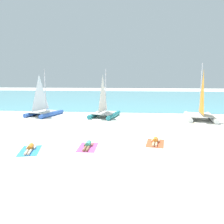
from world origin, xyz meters
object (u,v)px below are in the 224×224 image
at_px(towel_left, 30,151).
at_px(towel_right, 155,143).
at_px(towel_middle, 88,147).
at_px(sunbather_right, 155,141).
at_px(sailboat_teal, 104,110).
at_px(sailboat_blue, 43,109).
at_px(sunbather_middle, 88,145).
at_px(sailboat_white, 200,112).
at_px(sunbather_left, 30,148).

relative_size(towel_left, towel_right, 1.00).
height_order(towel_middle, sunbather_right, sunbather_right).
height_order(sailboat_teal, sailboat_blue, sailboat_blue).
distance_m(sailboat_teal, sunbather_middle, 10.13).
height_order(sailboat_white, sunbather_middle, sailboat_white).
height_order(sunbather_left, sunbather_middle, same).
relative_size(sailboat_teal, towel_middle, 2.66).
bearing_deg(sailboat_blue, sailboat_teal, 14.18).
xyz_separation_m(sailboat_teal, sailboat_blue, (-6.83, 0.17, 0.00)).
height_order(sailboat_blue, sunbather_right, sailboat_blue).
distance_m(sailboat_white, towel_left, 16.50).
height_order(towel_left, towel_right, same).
bearing_deg(sailboat_blue, towel_right, -23.26).
bearing_deg(towel_middle, sunbather_left, -165.09).
bearing_deg(sunbather_middle, sunbather_right, 14.89).
distance_m(sunbather_left, towel_right, 7.73).
height_order(sailboat_teal, sunbather_left, sailboat_teal).
distance_m(sailboat_blue, sunbather_left, 11.87).
xyz_separation_m(sailboat_teal, sailboat_white, (9.77, -0.59, 0.08)).
distance_m(sunbather_left, towel_middle, 3.36).
xyz_separation_m(sailboat_teal, towel_middle, (0.31, -10.17, -0.75)).
relative_size(sunbather_left, sunbather_middle, 0.99).
bearing_deg(towel_left, sailboat_white, 39.62).
height_order(sailboat_white, towel_middle, sailboat_white).
bearing_deg(towel_right, sunbather_middle, -164.75).
distance_m(towel_middle, sunbather_middle, 0.14).
bearing_deg(towel_right, sunbather_left, -164.42).
relative_size(sailboat_white, towel_middle, 2.95).
relative_size(sailboat_white, sunbather_middle, 3.59).
relative_size(sunbather_middle, sunbather_right, 1.00).
height_order(sailboat_blue, towel_left, sailboat_blue).
xyz_separation_m(towel_middle, sunbather_right, (4.21, 1.28, 0.13)).
bearing_deg(sunbather_left, sailboat_blue, 94.85).
distance_m(towel_middle, sunbather_right, 4.40).
bearing_deg(sailboat_white, towel_middle, -126.63).
height_order(towel_right, sunbather_right, sunbather_right).
xyz_separation_m(sailboat_blue, towel_left, (3.90, -11.27, -0.75)).
relative_size(towel_left, sunbather_right, 1.21).
xyz_separation_m(sailboat_blue, towel_middle, (7.13, -10.34, -0.75)).
xyz_separation_m(sunbather_middle, towel_right, (4.20, 1.14, -0.13)).
distance_m(sunbather_left, sunbather_middle, 3.38).
xyz_separation_m(sailboat_blue, sailboat_white, (16.60, -0.76, 0.08)).
bearing_deg(sailboat_teal, towel_middle, -76.33).
relative_size(sailboat_teal, towel_right, 2.66).
xyz_separation_m(sailboat_white, sunbather_left, (-12.71, -10.44, -0.70)).
bearing_deg(sailboat_teal, towel_left, -92.82).
height_order(sailboat_blue, sunbather_middle, sailboat_blue).
bearing_deg(sailboat_teal, sunbather_left, -92.99).
distance_m(sailboat_blue, sailboat_white, 16.61).
distance_m(sailboat_blue, towel_left, 11.95).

